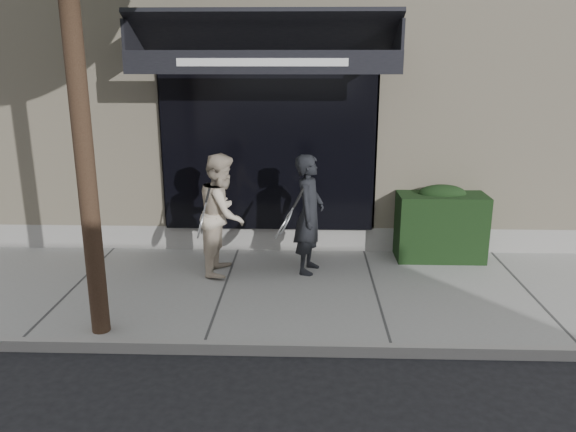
{
  "coord_description": "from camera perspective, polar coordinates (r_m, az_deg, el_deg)",
  "views": [
    {
      "loc": [
        -0.92,
        -6.93,
        3.06
      ],
      "look_at": [
        -1.17,
        0.6,
        0.94
      ],
      "focal_mm": 35.0,
      "sensor_mm": 36.0,
      "label": 1
    }
  ],
  "objects": [
    {
      "name": "building_facade",
      "position": [
        11.92,
        6.5,
        14.08
      ],
      "size": [
        14.3,
        8.04,
        5.64
      ],
      "color": "beige",
      "rests_on": "ground"
    },
    {
      "name": "sidewalk",
      "position": [
        7.6,
        8.79,
        -7.69
      ],
      "size": [
        20.0,
        3.0,
        0.12
      ],
      "primitive_type": "cube",
      "color": "gray",
      "rests_on": "ground"
    },
    {
      "name": "pedestrian_front",
      "position": [
        7.83,
        2.13,
        0.17
      ],
      "size": [
        0.74,
        0.82,
        1.68
      ],
      "color": "black",
      "rests_on": "sidewalk"
    },
    {
      "name": "hedge",
      "position": [
        8.76,
        15.18,
        -0.74
      ],
      "size": [
        1.3,
        0.7,
        1.14
      ],
      "color": "black",
      "rests_on": "sidewalk"
    },
    {
      "name": "pedestrian_back",
      "position": [
        7.86,
        -6.66,
        0.21
      ],
      "size": [
        0.69,
        0.95,
        1.7
      ],
      "color": "beige",
      "rests_on": "sidewalk"
    },
    {
      "name": "ground",
      "position": [
        7.63,
        8.77,
        -8.11
      ],
      "size": [
        80.0,
        80.0,
        0.0
      ],
      "primitive_type": "plane",
      "color": "black",
      "rests_on": "ground"
    },
    {
      "name": "curb",
      "position": [
        6.22,
        10.46,
        -13.27
      ],
      "size": [
        20.0,
        0.1,
        0.14
      ],
      "primitive_type": "cube",
      "color": "gray",
      "rests_on": "ground"
    }
  ]
}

